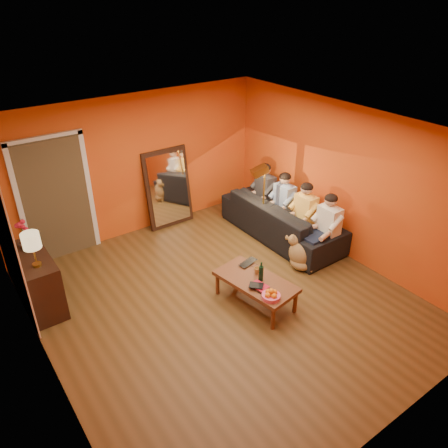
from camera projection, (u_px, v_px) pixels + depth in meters
room_shell at (209, 216)px, 6.23m from camera, size 5.00×5.50×2.60m
white_accent at (2, 227)px, 5.94m from camera, size 0.02×1.90×2.58m
doorway_recess at (54, 198)px, 7.33m from camera, size 1.06×0.30×2.10m
door_jamb_left at (20, 209)px, 6.96m from camera, size 0.08×0.06×2.20m
door_jamb_right at (90, 192)px, 7.54m from camera, size 0.08×0.06×2.20m
door_header at (43, 138)px, 6.73m from camera, size 1.22×0.06×0.08m
mirror_frame at (168, 188)px, 8.37m from camera, size 0.92×0.27×1.51m
mirror_glass at (169, 189)px, 8.35m from camera, size 0.78×0.21×1.35m
sideboard at (38, 280)px, 6.35m from camera, size 0.44×1.18×0.85m
table_lamp at (33, 250)px, 5.81m from camera, size 0.24×0.24×0.51m
sofa at (282, 219)px, 8.12m from camera, size 2.50×0.98×0.73m
coffee_table at (255, 291)px, 6.47m from camera, size 0.81×1.30×0.42m
floor_lamp at (263, 203)px, 7.89m from camera, size 0.35×0.31×1.44m
dog at (300, 252)px, 7.24m from camera, size 0.52×0.61×0.61m
person_far_left at (328, 227)px, 7.36m from camera, size 0.70×0.44×1.22m
person_mid_left at (305, 215)px, 7.75m from camera, size 0.70×0.44×1.22m
person_mid_right at (284, 203)px, 8.14m from camera, size 0.70×0.44×1.22m
person_far_right at (265, 193)px, 8.53m from camera, size 0.70×0.44×1.22m
fruit_bowl at (271, 294)px, 5.96m from camera, size 0.26×0.26×0.16m
wine_bottle at (261, 272)px, 6.29m from camera, size 0.07×0.07×0.31m
tumbler at (257, 270)px, 6.49m from camera, size 0.11×0.11×0.10m
laptop at (250, 264)px, 6.71m from camera, size 0.37×0.28×0.03m
book_lower at (255, 291)px, 6.13m from camera, size 0.21×0.25×0.02m
book_mid at (255, 289)px, 6.14m from camera, size 0.22×0.27×0.02m
book_upper at (255, 289)px, 6.11m from camera, size 0.24×0.25×0.02m
vase at (25, 242)px, 6.27m from camera, size 0.20×0.20×0.21m
flowers at (21, 227)px, 6.15m from camera, size 0.17×0.17×0.48m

